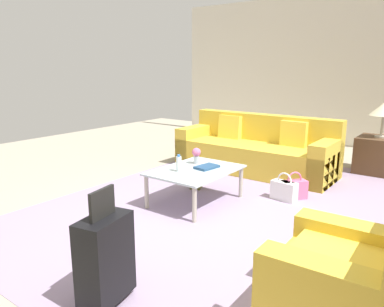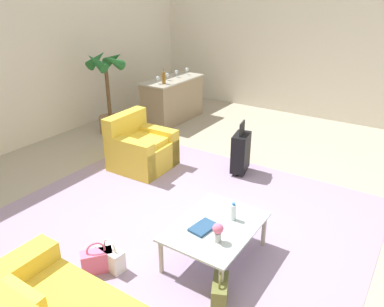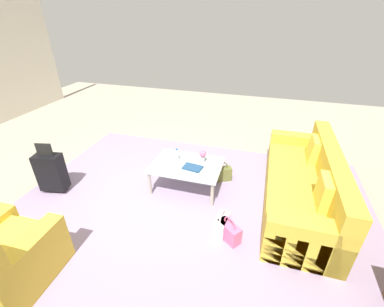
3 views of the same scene
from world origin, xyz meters
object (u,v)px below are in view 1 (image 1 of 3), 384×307
handbag_white (284,190)px  coffee_table (196,173)px  armchair (358,292)px  handbag_pink (294,189)px  side_table (379,155)px  handbag_olive (197,178)px  suitcase_black (105,258)px  couch (257,152)px  coffee_table_book (207,167)px  table_lamp (384,110)px  flower_vase (196,154)px  water_bottle (179,164)px

handbag_white → coffee_table: bearing=-48.7°
armchair → handbag_pink: (-2.14, -1.25, -0.17)m
side_table → handbag_olive: bearing=-39.0°
side_table → handbag_pink: side_table is taller
side_table → suitcase_black: bearing=-9.5°
suitcase_black → couch: bearing=-168.1°
handbag_white → couch: bearing=-138.8°
coffee_table → coffee_table_book: bearing=146.3°
handbag_pink → table_lamp: bearing=163.4°
flower_vase → table_lamp: bearing=147.4°
suitcase_black → water_bottle: bearing=-156.0°
couch → handbag_olive: size_ratio=6.97×
water_bottle → handbag_pink: bearing=135.8°
coffee_table_book → table_lamp: (-2.68, 1.42, 0.55)m
suitcase_black → coffee_table: bearing=-160.7°
coffee_table_book → suitcase_black: size_ratio=0.34×
couch → armchair: 3.84m
water_bottle → coffee_table_book: bearing=150.6°
couch → side_table: size_ratio=3.96×
suitcase_black → handbag_white: bearing=177.2°
coffee_table → handbag_white: size_ratio=3.05×
armchair → table_lamp: table_lamp is taller
handbag_olive → armchair: bearing=54.3°
armchair → couch: bearing=-143.8°
flower_vase → couch: bearing=178.2°
couch → handbag_white: (1.06, 0.93, -0.17)m
handbag_white → handbag_olive: 1.20m
coffee_table_book → flower_vase: flower_vase is taller
flower_vase → side_table: (-2.58, 1.65, -0.27)m
couch → side_table: bearing=122.1°
flower_vase → coffee_table: bearing=34.3°
table_lamp → side_table: bearing=0.0°
coffee_table_book → handbag_olive: 0.66m
couch → coffee_table: couch is taller
water_bottle → coffee_table_book: 0.38m
coffee_table → handbag_olive: (-0.51, -0.35, -0.25)m
handbag_olive → handbag_pink: (-0.33, 1.27, 0.00)m
suitcase_black → handbag_pink: (-2.84, 0.22, -0.23)m
side_table → handbag_white: (2.07, -0.67, -0.15)m
side_table → handbag_pink: 2.05m
table_lamp → handbag_white: 2.34m
handbag_pink → water_bottle: bearing=-44.2°
water_bottle → handbag_pink: water_bottle is taller
coffee_table → suitcase_black: suitcase_black is taller
couch → water_bottle: couch is taller
handbag_olive → handbag_white: bearing=100.5°
side_table → handbag_olive: 2.95m
water_bottle → handbag_pink: 1.51m
water_bottle → handbag_white: size_ratio=0.57×
coffee_table_book → side_table: side_table is taller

